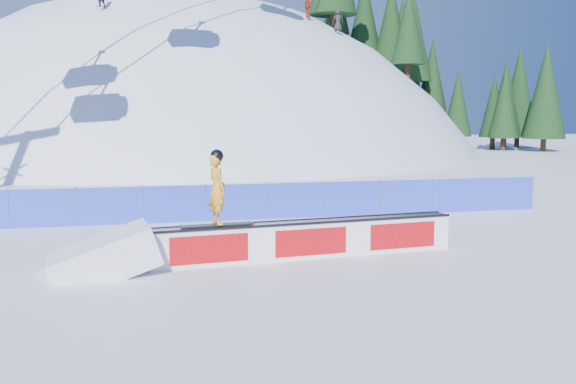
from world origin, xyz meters
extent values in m
plane|color=white|center=(0.00, 0.00, 0.00)|extent=(160.00, 160.00, 0.00)
sphere|color=white|center=(0.00, 42.00, -18.00)|extent=(64.00, 64.00, 64.00)
cylinder|color=black|center=(14.47, 39.51, 11.03)|extent=(0.50, 0.50, 1.40)
cylinder|color=black|center=(16.41, 36.66, 9.55)|extent=(0.50, 0.50, 1.40)
cylinder|color=black|center=(18.14, 42.21, 8.96)|extent=(0.50, 0.50, 1.40)
cylinder|color=black|center=(19.31, 39.17, 7.96)|extent=(0.50, 0.50, 1.40)
cone|color=black|center=(19.31, 39.17, 13.27)|extent=(4.15, 4.15, 9.43)
cylinder|color=black|center=(19.48, 36.95, 7.48)|extent=(0.50, 0.50, 1.40)
cone|color=black|center=(19.48, 36.95, 12.66)|extent=(4.03, 4.03, 9.15)
cylinder|color=black|center=(21.25, 42.87, 6.51)|extent=(0.50, 0.50, 1.40)
cone|color=black|center=(21.25, 42.87, 11.99)|extent=(4.29, 4.29, 9.75)
cylinder|color=black|center=(23.70, 43.16, 4.07)|extent=(0.50, 0.50, 1.40)
cone|color=black|center=(23.70, 43.16, 9.01)|extent=(3.82, 3.82, 8.68)
cylinder|color=black|center=(24.49, 44.18, 3.08)|extent=(0.50, 0.50, 1.40)
cone|color=black|center=(24.49, 44.18, 7.75)|extent=(3.59, 3.59, 8.15)
cylinder|color=black|center=(28.76, 43.04, 0.60)|extent=(0.50, 0.50, 1.40)
cone|color=black|center=(28.76, 43.04, 5.06)|extent=(3.40, 3.40, 7.73)
cylinder|color=black|center=(30.38, 44.76, 0.60)|extent=(0.50, 0.50, 1.40)
cone|color=black|center=(30.38, 44.76, 4.55)|extent=(2.94, 2.94, 6.69)
cylinder|color=black|center=(31.65, 40.30, 0.60)|extent=(0.50, 0.50, 1.40)
cone|color=black|center=(31.65, 40.30, 5.19)|extent=(3.51, 3.51, 7.98)
cylinder|color=black|center=(32.69, 41.40, 0.60)|extent=(0.50, 0.50, 1.40)
cone|color=black|center=(32.69, 41.40, 5.71)|extent=(3.97, 3.97, 9.03)
cylinder|color=black|center=(34.86, 45.08, 0.60)|extent=(0.50, 0.50, 1.40)
cone|color=black|center=(34.86, 45.08, 4.61)|extent=(3.00, 3.00, 6.83)
cylinder|color=black|center=(37.18, 42.88, 0.60)|extent=(0.50, 0.50, 1.40)
cone|color=black|center=(37.18, 42.88, 5.59)|extent=(3.86, 3.86, 8.77)
cube|color=blue|center=(0.00, 4.50, 0.60)|extent=(22.00, 0.03, 1.20)
cylinder|color=#405074|center=(-7.00, 4.50, 0.65)|extent=(0.05, 0.05, 1.30)
cylinder|color=#405074|center=(-5.00, 4.50, 0.65)|extent=(0.05, 0.05, 1.30)
cylinder|color=#405074|center=(-3.00, 4.50, 0.65)|extent=(0.05, 0.05, 1.30)
cylinder|color=#405074|center=(-1.00, 4.50, 0.65)|extent=(0.05, 0.05, 1.30)
cylinder|color=#405074|center=(1.00, 4.50, 0.65)|extent=(0.05, 0.05, 1.30)
cylinder|color=#405074|center=(3.00, 4.50, 0.65)|extent=(0.05, 0.05, 1.30)
cylinder|color=#405074|center=(5.00, 4.50, 0.65)|extent=(0.05, 0.05, 1.30)
cylinder|color=#405074|center=(7.00, 4.50, 0.65)|extent=(0.05, 0.05, 1.30)
cylinder|color=#405074|center=(9.00, 4.50, 0.65)|extent=(0.05, 0.05, 1.30)
cylinder|color=#405074|center=(11.00, 4.50, 0.65)|extent=(0.05, 0.05, 1.30)
cube|color=white|center=(0.92, -1.35, 0.43)|extent=(7.70, 1.32, 0.87)
cube|color=gray|center=(0.92, -1.35, 0.88)|extent=(7.63, 1.33, 0.04)
cube|color=black|center=(0.95, -1.60, 0.89)|extent=(7.65, 0.87, 0.06)
cube|color=black|center=(0.90, -1.10, 0.89)|extent=(7.65, 0.87, 0.06)
cube|color=red|center=(0.95, -1.60, 0.43)|extent=(7.27, 0.82, 0.65)
cube|color=red|center=(0.90, -1.10, 0.43)|extent=(7.27, 0.82, 0.65)
cube|color=black|center=(-1.31, -1.60, 0.94)|extent=(1.72, 0.49, 0.03)
imported|color=orange|center=(-1.31, -1.60, 1.78)|extent=(0.55, 0.69, 1.64)
sphere|color=black|center=(-1.31, -1.60, 2.55)|extent=(0.31, 0.31, 0.31)
imported|color=red|center=(9.46, 31.34, 11.47)|extent=(0.57, 1.03, 1.65)
imported|color=black|center=(11.63, 30.74, 10.43)|extent=(0.86, 0.61, 1.65)
camera|label=1|loc=(-3.00, -16.30, 3.52)|focal=40.00mm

